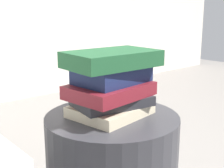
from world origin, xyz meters
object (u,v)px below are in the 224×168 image
Objects in this scene: book_charcoal at (113,101)px; book_navy at (112,74)px; book_cream at (111,110)px; book_maroon at (111,91)px; book_forest at (112,59)px.

book_navy reaches higher than book_charcoal.
book_cream is at bearing 84.65° from book_charcoal.
book_maroon is (-0.01, -0.00, 0.04)m from book_charcoal.
book_forest is at bearing 14.29° from book_maroon.
book_navy reaches higher than book_maroon.
book_cream is 0.92× the size of book_maroon.
book_charcoal is at bearing -42.49° from book_forest.
book_forest is (-0.00, 0.00, 0.14)m from book_charcoal.
book_charcoal reaches higher than book_cream.
book_charcoal is 0.93× the size of book_maroon.
book_cream is 0.12m from book_navy.
book_navy is (0.01, 0.01, 0.09)m from book_charcoal.
book_charcoal is at bearing -3.47° from book_maroon.
book_charcoal is 0.04m from book_maroon.
book_charcoal is at bearing -131.47° from book_navy.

